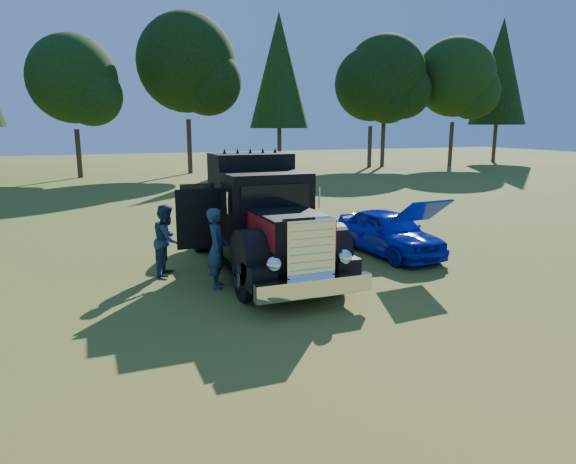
{
  "coord_description": "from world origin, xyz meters",
  "views": [
    {
      "loc": [
        -3.57,
        -10.24,
        3.75
      ],
      "look_at": [
        0.86,
        1.06,
        1.2
      ],
      "focal_mm": 32.0,
      "sensor_mm": 36.0,
      "label": 1
    }
  ],
  "objects_px": {
    "diamond_t_truck": "(261,223)",
    "spectator_near": "(217,248)",
    "spectator_far": "(167,240)",
    "hotrod_coupe": "(389,232)"
  },
  "relations": [
    {
      "from": "diamond_t_truck",
      "to": "spectator_near",
      "type": "bearing_deg",
      "value": -146.01
    },
    {
      "from": "spectator_near",
      "to": "spectator_far",
      "type": "distance_m",
      "value": 1.75
    },
    {
      "from": "spectator_near",
      "to": "spectator_far",
      "type": "relative_size",
      "value": 1.04
    },
    {
      "from": "spectator_near",
      "to": "diamond_t_truck",
      "type": "bearing_deg",
      "value": -37.6
    },
    {
      "from": "spectator_far",
      "to": "hotrod_coupe",
      "type": "bearing_deg",
      "value": -69.74
    },
    {
      "from": "diamond_t_truck",
      "to": "spectator_near",
      "type": "relative_size",
      "value": 3.8
    },
    {
      "from": "diamond_t_truck",
      "to": "spectator_near",
      "type": "distance_m",
      "value": 1.71
    },
    {
      "from": "diamond_t_truck",
      "to": "hotrod_coupe",
      "type": "xyz_separation_m",
      "value": [
        4.03,
        0.3,
        -0.61
      ]
    },
    {
      "from": "diamond_t_truck",
      "to": "hotrod_coupe",
      "type": "bearing_deg",
      "value": 4.22
    },
    {
      "from": "diamond_t_truck",
      "to": "spectator_near",
      "type": "xyz_separation_m",
      "value": [
        -1.39,
        -0.94,
        -0.34
      ]
    }
  ]
}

